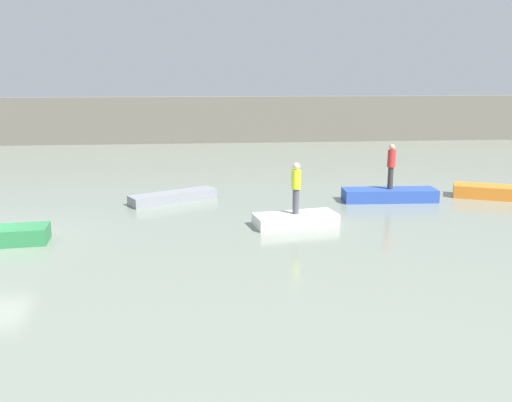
{
  "coord_description": "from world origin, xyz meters",
  "views": [
    {
      "loc": [
        6.99,
        -17.42,
        5.16
      ],
      "look_at": [
        8.9,
        1.99,
        0.59
      ],
      "focal_mm": 38.94,
      "sensor_mm": 36.0,
      "label": 1
    }
  ],
  "objects_px": {
    "rowboat_grey": "(173,197)",
    "rowboat_white": "(296,220)",
    "person_red_shirt": "(391,164)",
    "person_hiviz_shirt": "(296,185)",
    "rowboat_orange": "(495,192)",
    "rowboat_blue": "(389,195)"
  },
  "relations": [
    {
      "from": "person_hiviz_shirt",
      "to": "rowboat_blue",
      "type": "bearing_deg",
      "value": 36.54
    },
    {
      "from": "person_hiviz_shirt",
      "to": "person_red_shirt",
      "type": "distance_m",
      "value": 5.52
    },
    {
      "from": "rowboat_orange",
      "to": "rowboat_white",
      "type": "bearing_deg",
      "value": -135.44
    },
    {
      "from": "rowboat_orange",
      "to": "person_hiviz_shirt",
      "type": "bearing_deg",
      "value": -135.44
    },
    {
      "from": "rowboat_blue",
      "to": "person_red_shirt",
      "type": "relative_size",
      "value": 2.06
    },
    {
      "from": "rowboat_white",
      "to": "rowboat_orange",
      "type": "height_order",
      "value": "rowboat_orange"
    },
    {
      "from": "rowboat_grey",
      "to": "rowboat_white",
      "type": "xyz_separation_m",
      "value": [
        4.33,
        -4.01,
        0.01
      ]
    },
    {
      "from": "rowboat_orange",
      "to": "person_red_shirt",
      "type": "distance_m",
      "value": 4.71
    },
    {
      "from": "rowboat_grey",
      "to": "rowboat_blue",
      "type": "xyz_separation_m",
      "value": [
        8.76,
        -0.73,
        0.05
      ]
    },
    {
      "from": "person_red_shirt",
      "to": "rowboat_orange",
      "type": "bearing_deg",
      "value": 0.79
    },
    {
      "from": "rowboat_grey",
      "to": "rowboat_blue",
      "type": "relative_size",
      "value": 0.95
    },
    {
      "from": "rowboat_orange",
      "to": "rowboat_grey",
      "type": "bearing_deg",
      "value": -158.76
    },
    {
      "from": "rowboat_white",
      "to": "person_red_shirt",
      "type": "xyz_separation_m",
      "value": [
        4.43,
        3.28,
        1.32
      ]
    },
    {
      "from": "rowboat_white",
      "to": "rowboat_blue",
      "type": "relative_size",
      "value": 0.75
    },
    {
      "from": "rowboat_blue",
      "to": "person_hiviz_shirt",
      "type": "xyz_separation_m",
      "value": [
        -4.43,
        -3.28,
        1.16
      ]
    },
    {
      "from": "rowboat_grey",
      "to": "person_red_shirt",
      "type": "bearing_deg",
      "value": -33.37
    },
    {
      "from": "rowboat_orange",
      "to": "person_hiviz_shirt",
      "type": "distance_m",
      "value": 9.64
    },
    {
      "from": "rowboat_white",
      "to": "person_hiviz_shirt",
      "type": "relative_size",
      "value": 1.6
    },
    {
      "from": "rowboat_grey",
      "to": "person_hiviz_shirt",
      "type": "distance_m",
      "value": 6.03
    },
    {
      "from": "rowboat_white",
      "to": "person_red_shirt",
      "type": "relative_size",
      "value": 1.54
    },
    {
      "from": "rowboat_white",
      "to": "person_hiviz_shirt",
      "type": "distance_m",
      "value": 1.2
    },
    {
      "from": "rowboat_white",
      "to": "rowboat_orange",
      "type": "bearing_deg",
      "value": 9.76
    }
  ]
}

